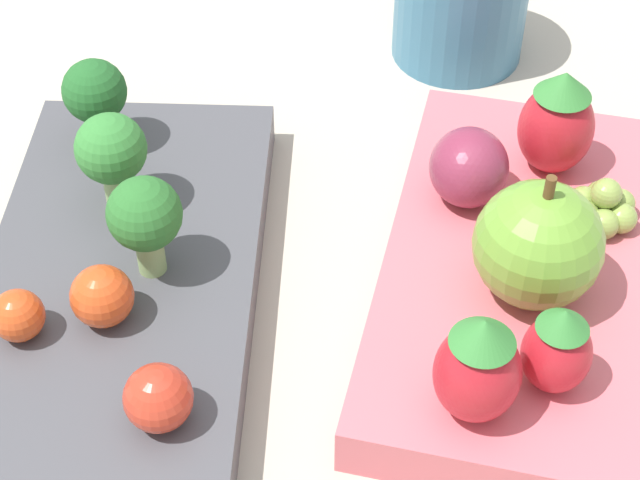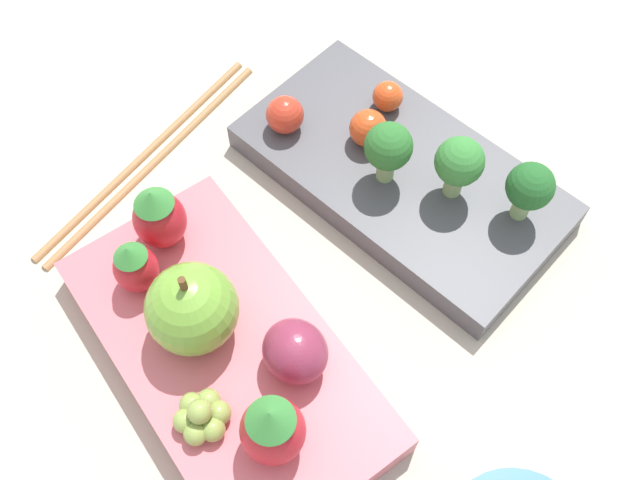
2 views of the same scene
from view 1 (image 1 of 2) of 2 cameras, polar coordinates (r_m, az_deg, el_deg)
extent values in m
plane|color=#BCB29E|center=(0.47, 0.09, -2.74)|extent=(4.00, 4.00, 0.00)
cube|color=#4C4C51|center=(0.47, -10.41, -2.02)|extent=(0.23, 0.13, 0.02)
cube|color=#DB6670|center=(0.47, 10.42, -1.85)|extent=(0.22, 0.14, 0.02)
cylinder|color=#93B770|center=(0.51, -11.59, 5.87)|extent=(0.01, 0.01, 0.02)
sphere|color=#236028|center=(0.50, -11.94, 7.78)|extent=(0.03, 0.03, 0.03)
cylinder|color=#93B770|center=(0.45, -9.02, -0.69)|extent=(0.01, 0.01, 0.02)
sphere|color=#2D702D|center=(0.43, -9.35, 1.39)|extent=(0.03, 0.03, 0.03)
cylinder|color=#93B770|center=(0.48, -10.73, 2.75)|extent=(0.01, 0.01, 0.02)
sphere|color=#388438|center=(0.46, -11.10, 4.81)|extent=(0.03, 0.03, 0.03)
sphere|color=#DB4C1E|center=(0.43, -11.55, -2.96)|extent=(0.03, 0.03, 0.03)
sphere|color=red|center=(0.39, -8.62, -8.32)|extent=(0.03, 0.03, 0.03)
sphere|color=#DB4C1E|center=(0.43, -15.81, -3.90)|extent=(0.02, 0.02, 0.02)
sphere|color=#70A838|center=(0.43, 11.56, -0.25)|extent=(0.05, 0.05, 0.05)
cylinder|color=brown|center=(0.41, 12.14, 2.65)|extent=(0.00, 0.00, 0.01)
ellipsoid|color=red|center=(0.39, 8.38, -7.04)|extent=(0.03, 0.03, 0.04)
cone|color=#388438|center=(0.37, 8.75, -4.85)|extent=(0.02, 0.02, 0.01)
ellipsoid|color=red|center=(0.40, 12.49, -5.92)|extent=(0.03, 0.03, 0.03)
cone|color=#388438|center=(0.39, 12.91, -4.16)|extent=(0.02, 0.02, 0.01)
ellipsoid|color=red|center=(0.49, 12.47, 5.83)|extent=(0.03, 0.03, 0.04)
cone|color=#388438|center=(0.47, 12.92, 8.12)|extent=(0.03, 0.03, 0.01)
ellipsoid|color=#892D47|center=(0.47, 7.95, 3.86)|extent=(0.04, 0.03, 0.03)
sphere|color=#8EA84C|center=(0.48, 14.74, 2.31)|extent=(0.01, 0.01, 0.01)
sphere|color=#8EA84C|center=(0.48, 13.85, 2.03)|extent=(0.01, 0.01, 0.01)
sphere|color=#8EA84C|center=(0.47, 13.92, 1.28)|extent=(0.01, 0.01, 0.01)
sphere|color=#8EA84C|center=(0.47, 14.90, 0.83)|extent=(0.01, 0.01, 0.01)
sphere|color=#8EA84C|center=(0.47, 15.79, 1.13)|extent=(0.01, 0.01, 0.01)
sphere|color=#8EA84C|center=(0.48, 15.69, 1.87)|extent=(0.01, 0.01, 0.01)
sphere|color=#8EA84C|center=(0.47, 15.02, 2.41)|extent=(0.01, 0.01, 0.01)
cylinder|color=teal|center=(0.59, 7.51, 12.43)|extent=(0.07, 0.07, 0.06)
camera|label=2|loc=(0.49, 30.25, 48.07)|focal=40.00mm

